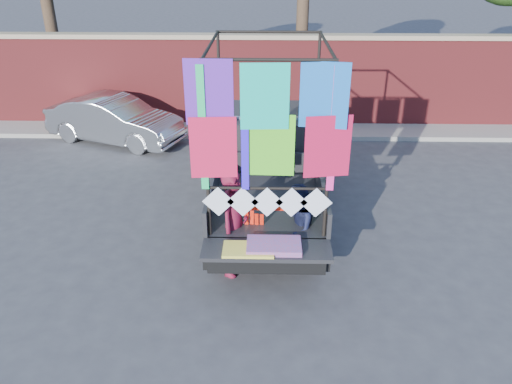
{
  "coord_description": "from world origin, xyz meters",
  "views": [
    {
      "loc": [
        0.0,
        -7.19,
        4.88
      ],
      "look_at": [
        -0.17,
        -0.19,
        1.36
      ],
      "focal_mm": 35.0,
      "sensor_mm": 36.0,
      "label": 1
    }
  ],
  "objects_px": {
    "sedan": "(115,120)",
    "man": "(296,229)",
    "pickup_truck": "(267,163)",
    "woman": "(235,223)"
  },
  "relations": [
    {
      "from": "sedan",
      "to": "man",
      "type": "bearing_deg",
      "value": -120.76
    },
    {
      "from": "pickup_truck",
      "to": "woman",
      "type": "distance_m",
      "value": 2.52
    },
    {
      "from": "pickup_truck",
      "to": "woman",
      "type": "height_order",
      "value": "pickup_truck"
    },
    {
      "from": "man",
      "to": "pickup_truck",
      "type": "bearing_deg",
      "value": -156.0
    },
    {
      "from": "pickup_truck",
      "to": "sedan",
      "type": "relative_size",
      "value": 1.51
    },
    {
      "from": "pickup_truck",
      "to": "woman",
      "type": "bearing_deg",
      "value": -101.67
    },
    {
      "from": "man",
      "to": "sedan",
      "type": "bearing_deg",
      "value": -129.02
    },
    {
      "from": "pickup_truck",
      "to": "sedan",
      "type": "height_order",
      "value": "pickup_truck"
    },
    {
      "from": "woman",
      "to": "man",
      "type": "height_order",
      "value": "woman"
    },
    {
      "from": "pickup_truck",
      "to": "sedan",
      "type": "bearing_deg",
      "value": 140.05
    }
  ]
}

